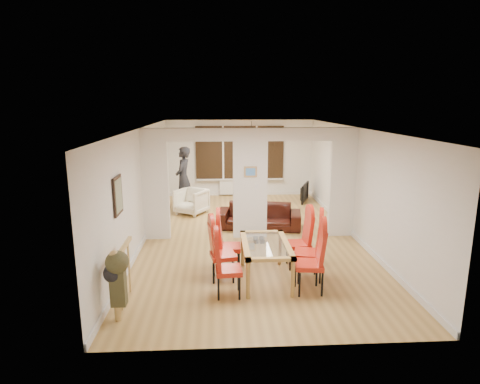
{
  "coord_description": "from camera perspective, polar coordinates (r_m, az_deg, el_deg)",
  "views": [
    {
      "loc": [
        -0.74,
        -9.2,
        3.15
      ],
      "look_at": [
        -0.2,
        0.6,
        0.97
      ],
      "focal_mm": 30.0,
      "sensor_mm": 36.0,
      "label": 1
    }
  ],
  "objects": [
    {
      "name": "dining_chair_ra",
      "position": [
        6.93,
        9.81,
        -9.47
      ],
      "size": [
        0.51,
        0.51,
        1.15
      ],
      "primitive_type": null,
      "rotation": [
        0.0,
        0.0,
        -0.12
      ],
      "color": "red",
      "rests_on": "floor"
    },
    {
      "name": "shoes",
      "position": [
        9.34,
        2.69,
        -6.87
      ],
      "size": [
        0.24,
        0.26,
        0.1
      ],
      "primitive_type": null,
      "color": "black",
      "rests_on": "floor"
    },
    {
      "name": "dining_chair_la",
      "position": [
        6.72,
        -1.63,
        -10.41
      ],
      "size": [
        0.45,
        0.45,
        1.06
      ],
      "primitive_type": null,
      "rotation": [
        0.0,
        0.0,
        0.06
      ],
      "color": "red",
      "rests_on": "floor"
    },
    {
      "name": "dining_chair_rb",
      "position": [
        7.38,
        9.61,
        -7.96
      ],
      "size": [
        0.57,
        0.57,
        1.17
      ],
      "primitive_type": null,
      "rotation": [
        0.0,
        0.0,
        -0.24
      ],
      "color": "red",
      "rests_on": "floor"
    },
    {
      "name": "radiator",
      "position": [
        13.91,
        -0.02,
        0.7
      ],
      "size": [
        1.4,
        0.08,
        0.5
      ],
      "primitive_type": "cube",
      "color": "white",
      "rests_on": "floor"
    },
    {
      "name": "dining_chair_lc",
      "position": [
        7.71,
        -1.52,
        -7.26
      ],
      "size": [
        0.45,
        0.45,
        1.08
      ],
      "primitive_type": null,
      "rotation": [
        0.0,
        0.0,
        -0.04
      ],
      "color": "red",
      "rests_on": "floor"
    },
    {
      "name": "pillar_photo",
      "position": [
        9.26,
        1.5,
        2.89
      ],
      "size": [
        0.3,
        0.03,
        0.25
      ],
      "primitive_type": "cube",
      "color": "#4C8CD8",
      "rests_on": "divider_wall"
    },
    {
      "name": "dining_chair_rc",
      "position": [
        7.91,
        8.27,
        -6.79
      ],
      "size": [
        0.47,
        0.47,
        1.1
      ],
      "primitive_type": null,
      "rotation": [
        0.0,
        0.0,
        0.08
      ],
      "color": "red",
      "rests_on": "floor"
    },
    {
      "name": "sofa",
      "position": [
        10.34,
        2.73,
        -3.43
      ],
      "size": [
        2.23,
        1.18,
        0.62
      ],
      "primitive_type": "imported",
      "rotation": [
        0.0,
        0.0,
        -0.17
      ],
      "color": "black",
      "rests_on": "floor"
    },
    {
      "name": "coffee_table",
      "position": [
        12.08,
        2.57,
        -2.1
      ],
      "size": [
        0.91,
        0.48,
        0.2
      ],
      "primitive_type": null,
      "rotation": [
        0.0,
        0.0,
        -0.05
      ],
      "color": "#322011",
      "rests_on": "floor"
    },
    {
      "name": "room_walls",
      "position": [
        9.41,
        1.44,
        1.19
      ],
      "size": [
        5.0,
        9.0,
        2.6
      ],
      "primitive_type": null,
      "color": "silver",
      "rests_on": "floor"
    },
    {
      "name": "pendant_light",
      "position": [
        12.58,
        1.63,
        7.96
      ],
      "size": [
        0.36,
        0.36,
        0.36
      ],
      "primitive_type": "sphere",
      "color": "orange",
      "rests_on": "room_walls"
    },
    {
      "name": "armchair",
      "position": [
        11.7,
        -6.93,
        -1.34
      ],
      "size": [
        1.08,
        1.09,
        0.73
      ],
      "primitive_type": "imported",
      "rotation": [
        0.0,
        0.0,
        -0.55
      ],
      "color": "beige",
      "rests_on": "floor"
    },
    {
      "name": "divider_wall",
      "position": [
        9.41,
        1.44,
        1.19
      ],
      "size": [
        5.0,
        0.18,
        2.6
      ],
      "primitive_type": "cube",
      "color": "white",
      "rests_on": "floor"
    },
    {
      "name": "wall_poster",
      "position": [
        7.18,
        -16.99,
        -0.48
      ],
      "size": [
        0.04,
        0.52,
        0.67
      ],
      "primitive_type": "cube",
      "color": "gray",
      "rests_on": "room_walls"
    },
    {
      "name": "stair_newel",
      "position": [
        6.71,
        -16.17,
        -10.79
      ],
      "size": [
        0.4,
        1.2,
        1.1
      ],
      "primitive_type": null,
      "color": "tan",
      "rests_on": "floor"
    },
    {
      "name": "person",
      "position": [
        12.17,
        -8.06,
        1.96
      ],
      "size": [
        0.77,
        0.59,
        1.89
      ],
      "primitive_type": "imported",
      "rotation": [
        0.0,
        0.0,
        -1.78
      ],
      "color": "black",
      "rests_on": "floor"
    },
    {
      "name": "bowl",
      "position": [
        11.97,
        3.66,
        -1.62
      ],
      "size": [
        0.22,
        0.22,
        0.05
      ],
      "primitive_type": "imported",
      "color": "#322011",
      "rests_on": "coffee_table"
    },
    {
      "name": "television",
      "position": [
        13.28,
        8.79,
        -0.03
      ],
      "size": [
        1.01,
        0.52,
        0.6
      ],
      "primitive_type": "imported",
      "rotation": [
        0.0,
        0.0,
        1.18
      ],
      "color": "black",
      "rests_on": "floor"
    },
    {
      "name": "floor",
      "position": [
        9.75,
        1.4,
        -6.32
      ],
      "size": [
        5.0,
        9.0,
        0.01
      ],
      "primitive_type": "cube",
      "color": "#B38A48",
      "rests_on": "ground"
    },
    {
      "name": "bottle",
      "position": [
        11.91,
        2.17,
        -1.08
      ],
      "size": [
        0.07,
        0.07,
        0.29
      ],
      "primitive_type": "cylinder",
      "color": "#143F19",
      "rests_on": "coffee_table"
    },
    {
      "name": "bay_window_blinds",
      "position": [
        13.76,
        -0.03,
        5.64
      ],
      "size": [
        3.0,
        0.08,
        1.8
      ],
      "primitive_type": "cube",
      "color": "black",
      "rests_on": "room_walls"
    },
    {
      "name": "dining_chair_lb",
      "position": [
        7.3,
        -2.41,
        -8.4
      ],
      "size": [
        0.51,
        0.51,
        1.08
      ],
      "primitive_type": null,
      "rotation": [
        0.0,
        0.0,
        0.19
      ],
      "color": "red",
      "rests_on": "floor"
    },
    {
      "name": "dining_table",
      "position": [
        7.36,
        3.65,
        -9.84
      ],
      "size": [
        0.84,
        1.49,
        0.7
      ],
      "primitive_type": null,
      "color": "#AE8440",
      "rests_on": "floor"
    }
  ]
}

